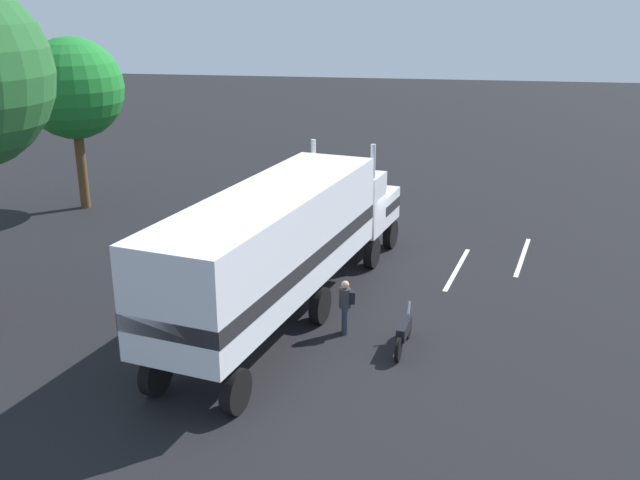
% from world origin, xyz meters
% --- Properties ---
extents(ground_plane, '(120.00, 120.00, 0.00)m').
position_xyz_m(ground_plane, '(0.00, 0.00, 0.00)').
color(ground_plane, black).
extents(lane_stripe_near, '(4.34, 1.03, 0.01)m').
position_xyz_m(lane_stripe_near, '(-0.91, -3.50, 0.01)').
color(lane_stripe_near, silver).
rests_on(lane_stripe_near, ground_plane).
extents(lane_stripe_mid, '(4.34, 1.04, 0.01)m').
position_xyz_m(lane_stripe_mid, '(0.76, -5.93, 0.01)').
color(lane_stripe_mid, silver).
rests_on(lane_stripe_mid, ground_plane).
extents(semi_truck, '(14.36, 5.59, 4.50)m').
position_xyz_m(semi_truck, '(-5.70, 1.67, 2.52)').
color(semi_truck, white).
rests_on(semi_truck, ground_plane).
extents(person_bystander, '(0.34, 0.46, 1.63)m').
position_xyz_m(person_bystander, '(-6.65, -0.23, 0.89)').
color(person_bystander, '#2D3347').
rests_on(person_bystander, ground_plane).
extents(motorcycle, '(2.10, 0.38, 1.12)m').
position_xyz_m(motorcycle, '(-7.32, -1.94, 0.48)').
color(motorcycle, black).
rests_on(motorcycle, ground_plane).
extents(tree_right, '(4.40, 4.40, 7.61)m').
position_xyz_m(tree_right, '(4.26, 13.26, 5.38)').
color(tree_right, brown).
rests_on(tree_right, ground_plane).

